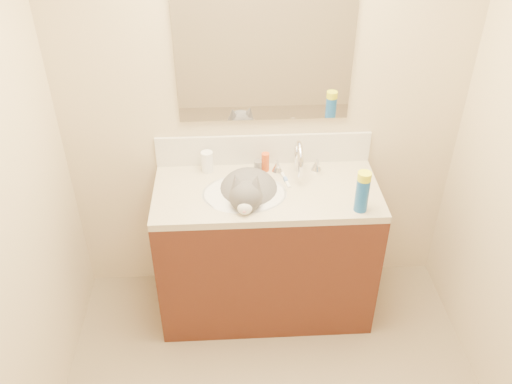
{
  "coord_description": "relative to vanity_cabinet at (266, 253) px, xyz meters",
  "views": [
    {
      "loc": [
        -0.19,
        -1.37,
        2.5
      ],
      "look_at": [
        -0.06,
        0.92,
        0.88
      ],
      "focal_mm": 38.0,
      "sensor_mm": 36.0,
      "label": 1
    }
  ],
  "objects": [
    {
      "name": "room_shell",
      "position": [
        0.0,
        -0.97,
        1.08
      ],
      "size": [
        2.24,
        2.54,
        2.52
      ],
      "color": "beige",
      "rests_on": "ground"
    },
    {
      "name": "vanity_cabinet",
      "position": [
        0.0,
        0.0,
        0.0
      ],
      "size": [
        1.2,
        0.55,
        0.82
      ],
      "primitive_type": "cube",
      "color": "#481F13",
      "rests_on": "ground"
    },
    {
      "name": "counter_slab",
      "position": [
        0.0,
        0.0,
        0.43
      ],
      "size": [
        1.2,
        0.55,
        0.04
      ],
      "primitive_type": "cube",
      "color": "#C4B69A",
      "rests_on": "vanity_cabinet"
    },
    {
      "name": "basin",
      "position": [
        -0.12,
        -0.03,
        0.38
      ],
      "size": [
        0.45,
        0.36,
        0.14
      ],
      "primitive_type": "ellipsoid",
      "color": "white",
      "rests_on": "vanity_cabinet"
    },
    {
      "name": "faucet",
      "position": [
        0.18,
        0.14,
        0.54
      ],
      "size": [
        0.28,
        0.2,
        0.21
      ],
      "color": "silver",
      "rests_on": "counter_slab"
    },
    {
      "name": "cat",
      "position": [
        -0.1,
        -0.01,
        0.43
      ],
      "size": [
        0.37,
        0.47,
        0.34
      ],
      "rotation": [
        0.0,
        0.0,
        -0.13
      ],
      "color": "#524F52",
      "rests_on": "basin"
    },
    {
      "name": "backsplash",
      "position": [
        0.0,
        0.26,
        0.54
      ],
      "size": [
        1.2,
        0.02,
        0.18
      ],
      "primitive_type": "cube",
      "color": "silver",
      "rests_on": "counter_slab"
    },
    {
      "name": "mirror",
      "position": [
        0.0,
        0.26,
        1.13
      ],
      "size": [
        0.9,
        0.02,
        0.8
      ],
      "primitive_type": "cube",
      "color": "white",
      "rests_on": "room_shell"
    },
    {
      "name": "pill_bottle",
      "position": [
        -0.32,
        0.2,
        0.51
      ],
      "size": [
        0.08,
        0.08,
        0.12
      ],
      "primitive_type": "cylinder",
      "rotation": [
        0.0,
        0.0,
        -0.26
      ],
      "color": "white",
      "rests_on": "counter_slab"
    },
    {
      "name": "pill_label",
      "position": [
        -0.32,
        0.2,
        0.49
      ],
      "size": [
        0.07,
        0.07,
        0.04
      ],
      "primitive_type": "cylinder",
      "rotation": [
        0.0,
        0.0,
        -0.26
      ],
      "color": "orange",
      "rests_on": "pill_bottle"
    },
    {
      "name": "silver_jar",
      "position": [
        -0.03,
        0.19,
        0.48
      ],
      "size": [
        0.06,
        0.06,
        0.06
      ],
      "primitive_type": "cylinder",
      "rotation": [
        0.0,
        0.0,
        0.15
      ],
      "color": "#B7B7BC",
      "rests_on": "counter_slab"
    },
    {
      "name": "amber_bottle",
      "position": [
        0.0,
        0.19,
        0.5
      ],
      "size": [
        0.04,
        0.04,
        0.11
      ],
      "primitive_type": "cylinder",
      "rotation": [
        0.0,
        0.0,
        0.01
      ],
      "color": "#DC5119",
      "rests_on": "counter_slab"
    },
    {
      "name": "toothbrush",
      "position": [
        0.11,
        0.08,
        0.46
      ],
      "size": [
        0.04,
        0.14,
        0.01
      ],
      "primitive_type": "cube",
      "rotation": [
        0.0,
        0.0,
        0.18
      ],
      "color": "white",
      "rests_on": "counter_slab"
    },
    {
      "name": "toothbrush_head",
      "position": [
        0.11,
        0.08,
        0.46
      ],
      "size": [
        0.02,
        0.04,
        0.02
      ],
      "primitive_type": "cube",
      "rotation": [
        0.0,
        0.0,
        0.18
      ],
      "color": "#6D95E8",
      "rests_on": "counter_slab"
    },
    {
      "name": "spray_can",
      "position": [
        0.46,
        -0.2,
        0.54
      ],
      "size": [
        0.09,
        0.09,
        0.18
      ],
      "primitive_type": "cylinder",
      "rotation": [
        0.0,
        0.0,
        0.42
      ],
      "color": "#1754A7",
      "rests_on": "counter_slab"
    },
    {
      "name": "spray_cap",
      "position": [
        0.46,
        -0.2,
        0.65
      ],
      "size": [
        0.09,
        0.09,
        0.04
      ],
      "primitive_type": "cylinder",
      "rotation": [
        0.0,
        0.0,
        0.42
      ],
      "color": "#E8F119",
      "rests_on": "spray_can"
    }
  ]
}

